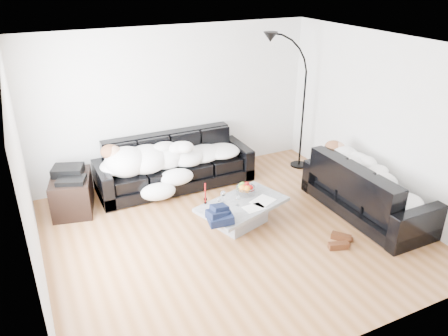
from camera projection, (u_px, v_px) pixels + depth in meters
name	position (u px, v px, depth m)	size (l,w,h in m)	color
ground	(233.00, 233.00, 6.20)	(5.00, 5.00, 0.00)	brown
wall_back	(175.00, 104.00, 7.49)	(5.00, 0.02, 2.60)	silver
wall_left	(26.00, 188.00, 4.67)	(0.02, 4.50, 2.60)	silver
wall_right	(380.00, 122.00, 6.63)	(0.02, 4.50, 2.60)	silver
ceiling	(235.00, 46.00, 5.10)	(5.00, 5.00, 0.00)	white
sofa_back	(175.00, 163.00, 7.38)	(2.61, 0.91, 0.85)	black
sofa_right	(368.00, 188.00, 6.54)	(2.09, 0.90, 0.85)	black
sleeper_back	(175.00, 152.00, 7.25)	(2.21, 0.76, 0.44)	white
sleeper_right	(370.00, 175.00, 6.45)	(1.79, 0.76, 0.44)	white
teal_cushion	(339.00, 155.00, 6.92)	(0.36, 0.30, 0.20)	#0D604A
coffee_table	(242.00, 214.00, 6.33)	(1.26, 0.74, 0.37)	#939699
fruit_bowl	(246.00, 188.00, 6.47)	(0.29, 0.29, 0.18)	white
wine_glass_a	(223.00, 197.00, 6.21)	(0.08, 0.08, 0.19)	white
wine_glass_b	(219.00, 202.00, 6.11)	(0.06, 0.06, 0.15)	white
wine_glass_c	(238.00, 201.00, 6.15)	(0.07, 0.07, 0.16)	white
candle_left	(205.00, 197.00, 6.19)	(0.04, 0.04, 0.21)	maroon
candle_right	(205.00, 192.00, 6.28)	(0.05, 0.05, 0.27)	maroon
newspaper_a	(263.00, 201.00, 6.29)	(0.34, 0.26, 0.01)	silver
newspaper_b	(254.00, 208.00, 6.12)	(0.29, 0.21, 0.01)	silver
navy_jacket	(217.00, 211.00, 5.73)	(0.35, 0.29, 0.17)	black
shoes	(340.00, 241.00, 5.94)	(0.45, 0.33, 0.10)	#472311
av_cabinet	(72.00, 193.00, 6.69)	(0.57, 0.82, 0.57)	black
stereo	(69.00, 173.00, 6.54)	(0.44, 0.34, 0.13)	black
floor_lamp	(303.00, 110.00, 7.83)	(0.80, 0.32, 2.20)	black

